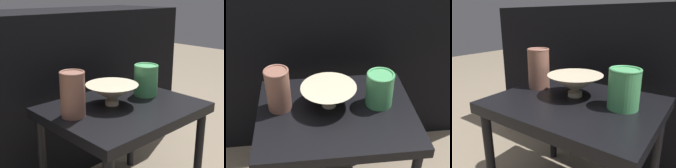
# 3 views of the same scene
# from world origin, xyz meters

# --- Properties ---
(table) EXTENTS (0.61, 0.48, 0.47)m
(table) POSITION_xyz_m (0.00, 0.00, 0.41)
(table) COLOR black
(table) RESTS_ON ground_plane
(couch_backdrop) EXTENTS (1.57, 0.50, 0.83)m
(couch_backdrop) POSITION_xyz_m (0.00, 0.58, 0.41)
(couch_backdrop) COLOR black
(couch_backdrop) RESTS_ON ground_plane
(bowl) EXTENTS (0.22, 0.22, 0.09)m
(bowl) POSITION_xyz_m (-0.03, 0.04, 0.52)
(bowl) COLOR #C1B293
(bowl) RESTS_ON table
(vase_textured_left) EXTENTS (0.09, 0.09, 0.17)m
(vase_textured_left) POSITION_xyz_m (-0.22, 0.04, 0.56)
(vase_textured_left) COLOR brown
(vase_textured_left) RESTS_ON table
(vase_colorful_right) EXTENTS (0.11, 0.11, 0.14)m
(vase_colorful_right) POSITION_xyz_m (0.17, 0.03, 0.54)
(vase_colorful_right) COLOR #47995B
(vase_colorful_right) RESTS_ON table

